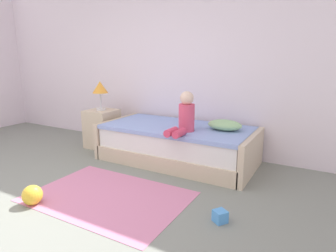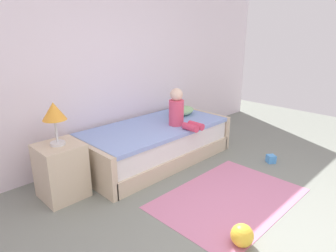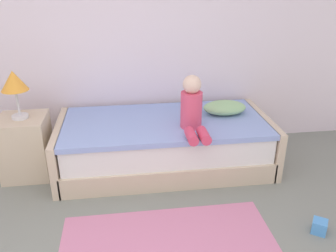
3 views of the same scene
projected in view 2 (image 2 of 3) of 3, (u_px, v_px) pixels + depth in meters
The scene contains 10 objects.
ground_plane at pixel (272, 251), 2.43m from camera, with size 9.20×9.20×0.00m, color gray.
wall_rear at pixel (90, 53), 3.72m from camera, with size 7.20×0.10×2.90m, color white.
bed at pixel (155, 143), 4.06m from camera, with size 2.11×1.00×0.50m.
nightstand at pixel (61, 171), 3.14m from camera, with size 0.44×0.44×0.60m, color beige.
table_lamp at pixel (54, 113), 2.94m from camera, with size 0.24×0.24×0.45m.
child_figure at pixel (179, 111), 3.91m from camera, with size 0.20×0.51×0.50m.
pillow at pixel (181, 111), 4.45m from camera, with size 0.44×0.30×0.13m, color #99CC8C.
toy_ball at pixel (242, 235), 2.46m from camera, with size 0.19×0.19×0.19m, color yellow.
area_rug at pixel (229, 198), 3.18m from camera, with size 1.60×1.10×0.01m, color pink.
toy_block at pixel (271, 159), 4.02m from camera, with size 0.11×0.11×0.11m, color #4C99E5.
Camera 2 is at (-2.01, -0.80, 1.73)m, focal length 31.58 mm.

